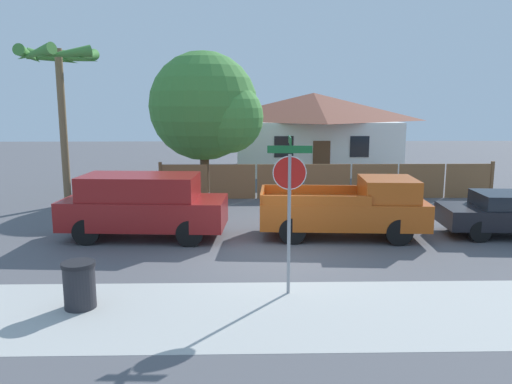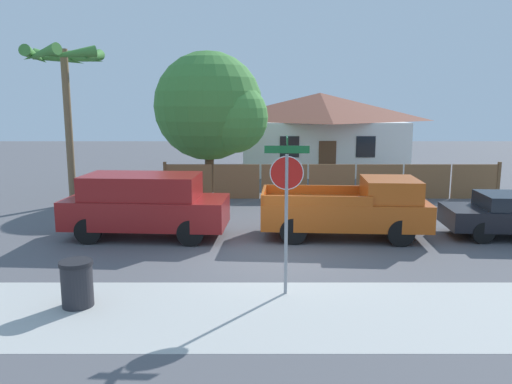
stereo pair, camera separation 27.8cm
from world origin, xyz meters
name	(u,v)px [view 1 (the left image)]	position (x,y,z in m)	size (l,w,h in m)	color
ground_plane	(275,255)	(0.00, 0.00, 0.00)	(80.00, 80.00, 0.00)	#56565B
sidewalk_strip	(287,312)	(0.00, -3.60, 0.00)	(36.00, 3.20, 0.01)	#B2B2AD
wooden_fence	(327,181)	(2.65, 7.93, 0.72)	(13.96, 0.12, 1.54)	brown
house	(313,131)	(3.22, 16.89, 2.34)	(9.51, 7.55, 4.53)	white
oak_tree	(209,109)	(-2.35, 9.38, 3.70)	(4.94, 4.71, 6.16)	brown
palm_tree	(59,69)	(-7.71, 6.77, 5.18)	(2.95, 3.16, 6.01)	brown
red_suv	(144,204)	(-3.75, 1.84, 1.01)	(4.82, 2.20, 1.88)	maroon
orange_pickup	(350,208)	(2.31, 1.82, 0.87)	(4.92, 2.26, 1.77)	#B74C14
stop_sign	(289,189)	(0.11, -2.62, 2.21)	(0.90, 0.81, 3.27)	gray
trash_bin	(79,285)	(-3.99, -3.29, 0.46)	(0.64, 0.64, 0.92)	#28282D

